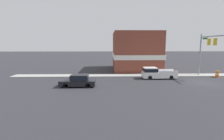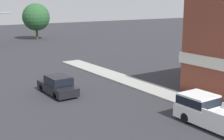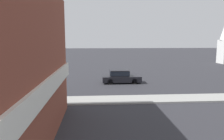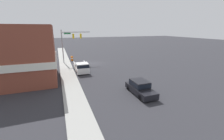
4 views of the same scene
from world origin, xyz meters
name	(u,v)px [view 3 (image 3 of 4)]	position (x,y,z in m)	size (l,w,h in m)	color
car_lead	(121,76)	(-1.79, 17.50, 0.83)	(1.84, 4.60, 1.60)	black
pickup_truck_parked	(3,86)	(3.27, 5.81, 0.89)	(2.07, 5.41, 1.81)	black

